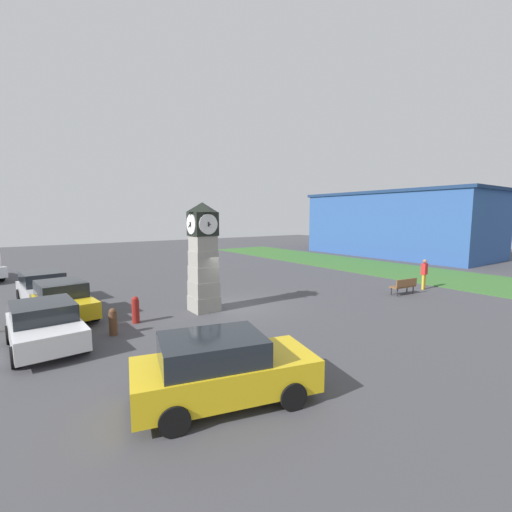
{
  "coord_description": "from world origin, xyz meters",
  "views": [
    {
      "loc": [
        13.59,
        -8.14,
        4.33
      ],
      "look_at": [
        -0.11,
        1.47,
        2.35
      ],
      "focal_mm": 24.0,
      "sensor_mm": 36.0,
      "label": 1
    }
  ],
  "objects_px": {
    "bench": "(404,285)",
    "bollard_mid_row": "(136,309)",
    "pedestrian_near_bench": "(424,272)",
    "car_by_building": "(45,325)",
    "car_navy_sedan": "(44,288)",
    "car_near_tower": "(63,300)",
    "bollard_near_tower": "(113,322)",
    "clock_tower": "(203,258)",
    "car_far_lot": "(222,368)"
  },
  "relations": [
    {
      "from": "bollard_near_tower",
      "to": "car_by_building",
      "type": "distance_m",
      "value": 2.11
    },
    {
      "from": "bollard_near_tower",
      "to": "bench",
      "type": "distance_m",
      "value": 14.81
    },
    {
      "from": "bench",
      "to": "pedestrian_near_bench",
      "type": "relative_size",
      "value": 0.92
    },
    {
      "from": "bollard_near_tower",
      "to": "car_far_lot",
      "type": "distance_m",
      "value": 6.31
    },
    {
      "from": "bollard_mid_row",
      "to": "car_near_tower",
      "type": "bearing_deg",
      "value": -136.81
    },
    {
      "from": "car_navy_sedan",
      "to": "bench",
      "type": "height_order",
      "value": "car_navy_sedan"
    },
    {
      "from": "pedestrian_near_bench",
      "to": "clock_tower",
      "type": "bearing_deg",
      "value": -104.54
    },
    {
      "from": "bollard_near_tower",
      "to": "car_near_tower",
      "type": "bearing_deg",
      "value": -160.29
    },
    {
      "from": "car_near_tower",
      "to": "car_by_building",
      "type": "bearing_deg",
      "value": -14.01
    },
    {
      "from": "bollard_mid_row",
      "to": "bench",
      "type": "height_order",
      "value": "bollard_mid_row"
    },
    {
      "from": "car_navy_sedan",
      "to": "bollard_mid_row",
      "type": "bearing_deg",
      "value": 25.65
    },
    {
      "from": "bollard_near_tower",
      "to": "pedestrian_near_bench",
      "type": "xyz_separation_m",
      "value": [
        2.27,
        16.87,
        0.53
      ]
    },
    {
      "from": "pedestrian_near_bench",
      "to": "bollard_near_tower",
      "type": "bearing_deg",
      "value": -97.67
    },
    {
      "from": "bollard_mid_row",
      "to": "car_near_tower",
      "type": "height_order",
      "value": "car_near_tower"
    },
    {
      "from": "bollard_mid_row",
      "to": "car_navy_sedan",
      "type": "relative_size",
      "value": 0.26
    },
    {
      "from": "car_by_building",
      "to": "bench",
      "type": "relative_size",
      "value": 2.38
    },
    {
      "from": "bollard_near_tower",
      "to": "bench",
      "type": "xyz_separation_m",
      "value": [
        2.4,
        14.61,
        0.02
      ]
    },
    {
      "from": "car_near_tower",
      "to": "bench",
      "type": "bearing_deg",
      "value": 69.69
    },
    {
      "from": "bollard_mid_row",
      "to": "car_navy_sedan",
      "type": "xyz_separation_m",
      "value": [
        -5.85,
        -2.81,
        0.23
      ]
    },
    {
      "from": "clock_tower",
      "to": "bench",
      "type": "relative_size",
      "value": 2.98
    },
    {
      "from": "car_navy_sedan",
      "to": "bench",
      "type": "bearing_deg",
      "value": 60.5
    },
    {
      "from": "bollard_mid_row",
      "to": "car_far_lot",
      "type": "relative_size",
      "value": 0.24
    },
    {
      "from": "car_near_tower",
      "to": "car_by_building",
      "type": "xyz_separation_m",
      "value": [
        3.41,
        -0.85,
        -0.03
      ]
    },
    {
      "from": "bollard_near_tower",
      "to": "car_far_lot",
      "type": "height_order",
      "value": "car_far_lot"
    },
    {
      "from": "clock_tower",
      "to": "pedestrian_near_bench",
      "type": "bearing_deg",
      "value": 75.46
    },
    {
      "from": "bench",
      "to": "pedestrian_near_bench",
      "type": "xyz_separation_m",
      "value": [
        -0.13,
        2.26,
        0.51
      ]
    },
    {
      "from": "car_navy_sedan",
      "to": "car_near_tower",
      "type": "xyz_separation_m",
      "value": [
        3.37,
        0.48,
        -0.0
      ]
    },
    {
      "from": "clock_tower",
      "to": "car_navy_sedan",
      "type": "distance_m",
      "value": 8.44
    },
    {
      "from": "bollard_mid_row",
      "to": "bench",
      "type": "distance_m",
      "value": 13.95
    },
    {
      "from": "car_by_building",
      "to": "clock_tower",
      "type": "bearing_deg",
      "value": 98.77
    },
    {
      "from": "car_navy_sedan",
      "to": "clock_tower",
      "type": "bearing_deg",
      "value": 45.35
    },
    {
      "from": "car_near_tower",
      "to": "pedestrian_near_bench",
      "type": "relative_size",
      "value": 2.35
    },
    {
      "from": "clock_tower",
      "to": "car_far_lot",
      "type": "height_order",
      "value": "clock_tower"
    },
    {
      "from": "bollard_mid_row",
      "to": "car_near_tower",
      "type": "distance_m",
      "value": 3.41
    },
    {
      "from": "bollard_mid_row",
      "to": "car_by_building",
      "type": "relative_size",
      "value": 0.28
    },
    {
      "from": "bollard_mid_row",
      "to": "bollard_near_tower",
      "type": "bearing_deg",
      "value": -47.62
    },
    {
      "from": "car_by_building",
      "to": "bench",
      "type": "height_order",
      "value": "car_by_building"
    },
    {
      "from": "car_navy_sedan",
      "to": "bollard_near_tower",
      "type": "bearing_deg",
      "value": 14.17
    },
    {
      "from": "bollard_near_tower",
      "to": "pedestrian_near_bench",
      "type": "relative_size",
      "value": 0.56
    },
    {
      "from": "clock_tower",
      "to": "car_near_tower",
      "type": "distance_m",
      "value": 6.16
    },
    {
      "from": "car_by_building",
      "to": "bollard_near_tower",
      "type": "bearing_deg",
      "value": 88.45
    },
    {
      "from": "clock_tower",
      "to": "bollard_mid_row",
      "type": "relative_size",
      "value": 4.48
    },
    {
      "from": "car_near_tower",
      "to": "bench",
      "type": "xyz_separation_m",
      "value": [
        5.87,
        15.85,
        -0.26
      ]
    },
    {
      "from": "bollard_near_tower",
      "to": "pedestrian_near_bench",
      "type": "distance_m",
      "value": 17.03
    },
    {
      "from": "car_far_lot",
      "to": "pedestrian_near_bench",
      "type": "bearing_deg",
      "value": 103.98
    },
    {
      "from": "bench",
      "to": "car_far_lot",
      "type": "bearing_deg",
      "value": -74.32
    },
    {
      "from": "car_navy_sedan",
      "to": "car_by_building",
      "type": "xyz_separation_m",
      "value": [
        6.78,
        -0.37,
        -0.03
      ]
    },
    {
      "from": "car_navy_sedan",
      "to": "car_far_lot",
      "type": "relative_size",
      "value": 0.94
    },
    {
      "from": "bench",
      "to": "bollard_mid_row",
      "type": "bearing_deg",
      "value": -104.07
    },
    {
      "from": "bench",
      "to": "pedestrian_near_bench",
      "type": "height_order",
      "value": "pedestrian_near_bench"
    }
  ]
}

